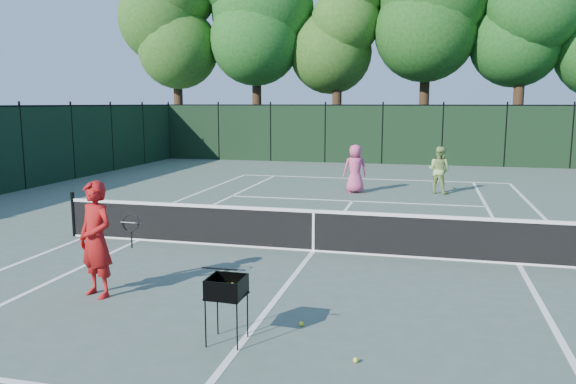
% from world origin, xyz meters
% --- Properties ---
extents(ground, '(90.00, 90.00, 0.00)m').
position_xyz_m(ground, '(0.00, 0.00, 0.00)').
color(ground, '#47564B').
rests_on(ground, ground).
extents(sideline_doubles_left, '(0.10, 23.77, 0.01)m').
position_xyz_m(sideline_doubles_left, '(-5.49, 0.00, 0.00)').
color(sideline_doubles_left, white).
rests_on(sideline_doubles_left, ground).
extents(sideline_singles_left, '(0.10, 23.77, 0.01)m').
position_xyz_m(sideline_singles_left, '(-4.12, 0.00, 0.00)').
color(sideline_singles_left, white).
rests_on(sideline_singles_left, ground).
extents(sideline_singles_right, '(0.10, 23.77, 0.01)m').
position_xyz_m(sideline_singles_right, '(4.12, 0.00, 0.00)').
color(sideline_singles_right, white).
rests_on(sideline_singles_right, ground).
extents(baseline_far, '(10.97, 0.10, 0.01)m').
position_xyz_m(baseline_far, '(0.00, 11.88, 0.00)').
color(baseline_far, white).
rests_on(baseline_far, ground).
extents(service_line_far, '(8.23, 0.10, 0.01)m').
position_xyz_m(service_line_far, '(0.00, 6.40, 0.00)').
color(service_line_far, white).
rests_on(service_line_far, ground).
extents(center_service_line, '(0.10, 12.80, 0.01)m').
position_xyz_m(center_service_line, '(0.00, 0.00, 0.00)').
color(center_service_line, white).
rests_on(center_service_line, ground).
extents(tennis_net, '(11.69, 0.09, 1.06)m').
position_xyz_m(tennis_net, '(0.00, 0.00, 0.48)').
color(tennis_net, black).
rests_on(tennis_net, ground).
extents(fence_far, '(24.00, 0.05, 3.00)m').
position_xyz_m(fence_far, '(0.00, 18.00, 1.50)').
color(fence_far, black).
rests_on(fence_far, ground).
extents(tree_0, '(6.40, 6.40, 13.14)m').
position_xyz_m(tree_0, '(-13.00, 21.50, 8.16)').
color(tree_0, black).
rests_on(tree_0, ground).
extents(tree_1, '(6.80, 6.80, 13.98)m').
position_xyz_m(tree_1, '(-8.00, 22.00, 8.69)').
color(tree_1, black).
rests_on(tree_1, ground).
extents(tree_2, '(6.00, 6.00, 12.40)m').
position_xyz_m(tree_2, '(-3.00, 21.80, 7.73)').
color(tree_2, black).
rests_on(tree_2, ground).
extents(tree_4, '(6.20, 6.20, 12.97)m').
position_xyz_m(tree_4, '(7.00, 21.60, 8.14)').
color(tree_4, black).
rests_on(tree_4, ground).
extents(coach, '(1.10, 0.67, 1.90)m').
position_xyz_m(coach, '(-2.87, -3.59, 0.95)').
color(coach, '#A31212').
rests_on(coach, ground).
extents(player_pink, '(0.97, 0.80, 1.70)m').
position_xyz_m(player_pink, '(-0.16, 8.16, 0.85)').
color(player_pink, '#CF4978').
rests_on(player_pink, ground).
extents(player_green, '(1.00, 0.92, 1.65)m').
position_xyz_m(player_green, '(2.71, 8.72, 0.82)').
color(player_green, '#95BB5D').
rests_on(player_green, ground).
extents(ball_hopper, '(0.50, 0.50, 0.90)m').
position_xyz_m(ball_hopper, '(-0.19, -4.80, 0.75)').
color(ball_hopper, black).
rests_on(ball_hopper, ground).
extents(loose_ball_near_cart, '(0.07, 0.07, 0.07)m').
position_xyz_m(loose_ball_near_cart, '(1.53, -4.98, 0.03)').
color(loose_ball_near_cart, gold).
rests_on(loose_ball_near_cart, ground).
extents(loose_ball_midcourt, '(0.07, 0.07, 0.07)m').
position_xyz_m(loose_ball_midcourt, '(0.64, -4.03, 0.03)').
color(loose_ball_midcourt, yellow).
rests_on(loose_ball_midcourt, ground).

